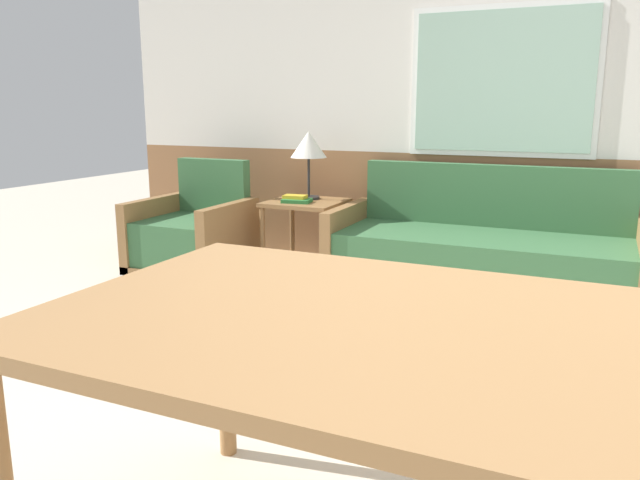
{
  "coord_description": "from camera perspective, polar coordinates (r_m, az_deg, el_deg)",
  "views": [
    {
      "loc": [
        0.29,
        -2.05,
        1.24
      ],
      "look_at": [
        -1.09,
        0.98,
        0.52
      ],
      "focal_mm": 35.0,
      "sensor_mm": 36.0,
      "label": 1
    }
  ],
  "objects": [
    {
      "name": "table_lamp",
      "position": [
        4.82,
        -1.05,
        8.54
      ],
      "size": [
        0.28,
        0.28,
        0.52
      ],
      "color": "#262628",
      "rests_on": "side_table"
    },
    {
      "name": "wall_back",
      "position": [
        4.69,
        21.33,
        12.76
      ],
      "size": [
        7.2,
        0.09,
        2.7
      ],
      "color": "#8E603D",
      "rests_on": "ground_plane"
    },
    {
      "name": "dining_table",
      "position": [
        1.43,
        9.11,
        -10.14
      ],
      "size": [
        1.76,
        1.03,
        0.77
      ],
      "color": "#9E7042",
      "rests_on": "ground_plane"
    },
    {
      "name": "side_table",
      "position": [
        4.78,
        -1.29,
        2.63
      ],
      "size": [
        0.55,
        0.55,
        0.53
      ],
      "color": "olive",
      "rests_on": "ground_plane"
    },
    {
      "name": "armchair",
      "position": [
        4.91,
        -11.53,
        0.3
      ],
      "size": [
        0.78,
        0.76,
        0.82
      ],
      "rotation": [
        0.0,
        0.0,
        0.25
      ],
      "color": "olive",
      "rests_on": "ground_plane"
    },
    {
      "name": "book_stack",
      "position": [
        4.69,
        -2.19,
        3.74
      ],
      "size": [
        0.23,
        0.19,
        0.05
      ],
      "color": "#2D7F3D",
      "rests_on": "side_table"
    },
    {
      "name": "ground_plane",
      "position": [
        2.41,
        14.92,
        -19.2
      ],
      "size": [
        16.0,
        16.0,
        0.0
      ],
      "primitive_type": "plane",
      "color": "beige"
    },
    {
      "name": "couch",
      "position": [
        4.38,
        14.56,
        -1.33
      ],
      "size": [
        2.04,
        0.82,
        0.83
      ],
      "color": "olive",
      "rests_on": "ground_plane"
    }
  ]
}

